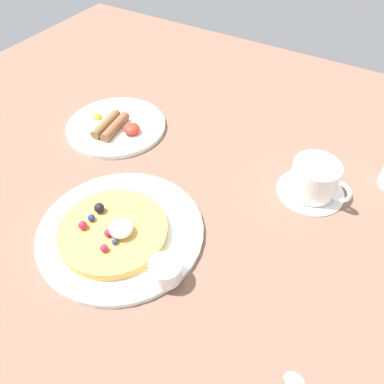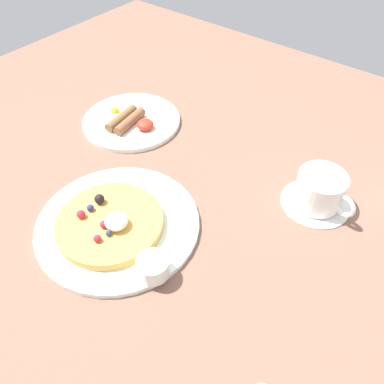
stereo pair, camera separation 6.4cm
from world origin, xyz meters
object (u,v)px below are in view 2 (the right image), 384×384
(coffee_cup, at_px, (320,189))
(syrup_ramekin, at_px, (153,267))
(breakfast_plate, at_px, (132,121))
(pancake_plate, at_px, (118,224))
(coffee_saucer, at_px, (315,202))

(coffee_cup, bearing_deg, syrup_ramekin, -113.68)
(syrup_ramekin, height_order, breakfast_plate, syrup_ramekin)
(pancake_plate, height_order, breakfast_plate, same)
(breakfast_plate, height_order, coffee_cup, coffee_cup)
(coffee_cup, bearing_deg, breakfast_plate, -176.52)
(pancake_plate, relative_size, syrup_ramekin, 5.63)
(breakfast_plate, bearing_deg, coffee_saucer, 3.54)
(coffee_saucer, xyz_separation_m, coffee_cup, (0.00, -0.00, 0.04))
(breakfast_plate, xyz_separation_m, coffee_cup, (0.46, 0.03, 0.03))
(syrup_ramekin, relative_size, breakfast_plate, 0.23)
(syrup_ramekin, xyz_separation_m, coffee_saucer, (0.13, 0.31, -0.02))
(pancake_plate, distance_m, coffee_saucer, 0.37)
(coffee_saucer, bearing_deg, coffee_cup, -15.47)
(pancake_plate, bearing_deg, coffee_saucer, 46.67)
(pancake_plate, relative_size, breakfast_plate, 1.28)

